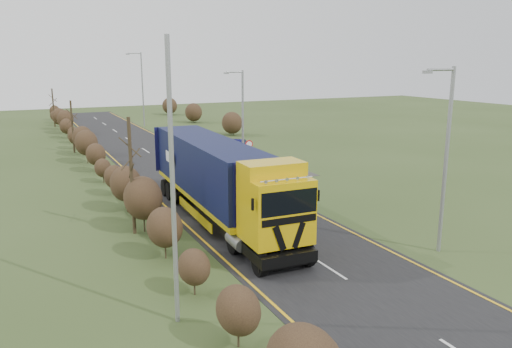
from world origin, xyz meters
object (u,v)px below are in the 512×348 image
object	(u,v)px
car_red_hatchback	(241,156)
car_blue_sedan	(237,146)
speed_sign	(249,149)
streetlight_near	(445,153)
lorry	(218,177)

from	to	relation	value
car_red_hatchback	car_blue_sedan	xyz separation A→B (m)	(1.76, 4.77, 0.02)
car_blue_sedan	speed_sign	distance (m)	7.40
speed_sign	car_blue_sedan	bearing A→B (deg)	73.55
speed_sign	streetlight_near	bearing A→B (deg)	-89.72
car_red_hatchback	speed_sign	xyz separation A→B (m)	(-0.32, -2.26, 1.02)
car_blue_sedan	speed_sign	bearing A→B (deg)	111.70
lorry	speed_sign	bearing A→B (deg)	59.94
car_red_hatchback	streetlight_near	distance (m)	23.07
lorry	car_blue_sedan	distance (m)	21.23
lorry	car_red_hatchback	bearing A→B (deg)	63.29
lorry	car_blue_sedan	size ratio (longest dim) A/B	3.83
car_blue_sedan	streetlight_near	xyz separation A→B (m)	(-1.98, -27.49, 3.97)
car_blue_sedan	streetlight_near	distance (m)	27.85
car_red_hatchback	speed_sign	size ratio (longest dim) A/B	1.65
car_red_hatchback	speed_sign	distance (m)	2.50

